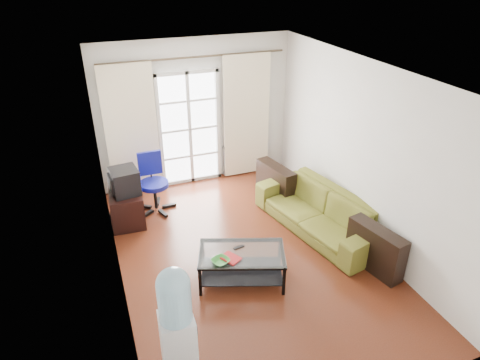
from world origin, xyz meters
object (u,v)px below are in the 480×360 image
at_px(coffee_table, 242,262).
at_px(water_cooler, 178,332).
at_px(sofa, 319,211).
at_px(crt_tv, 124,181).
at_px(task_chair, 155,194).
at_px(tv_stand, 127,206).

bearing_deg(coffee_table, water_cooler, -130.67).
distance_m(sofa, coffee_table, 1.73).
xyz_separation_m(sofa, coffee_table, (-1.58, -0.71, -0.04)).
height_order(sofa, crt_tv, crt_tv).
xyz_separation_m(coffee_table, task_chair, (-0.74, 2.24, 0.00)).
bearing_deg(water_cooler, crt_tv, 93.90).
relative_size(crt_tv, task_chair, 0.49).
bearing_deg(water_cooler, tv_stand, 93.94).
distance_m(sofa, water_cooler, 3.45).
distance_m(coffee_table, crt_tv, 2.38).
relative_size(sofa, crt_tv, 4.91).
bearing_deg(coffee_table, crt_tv, 122.04).
bearing_deg(tv_stand, coffee_table, -55.17).
xyz_separation_m(tv_stand, task_chair, (0.50, 0.22, 0.02)).
distance_m(sofa, task_chair, 2.79).
bearing_deg(task_chair, coffee_table, -72.23).
relative_size(sofa, tv_stand, 3.17).
distance_m(crt_tv, water_cooler, 3.33).
bearing_deg(crt_tv, tv_stand, 88.72).
height_order(tv_stand, water_cooler, water_cooler).
relative_size(sofa, task_chair, 2.39).
height_order(coffee_table, crt_tv, crt_tv).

